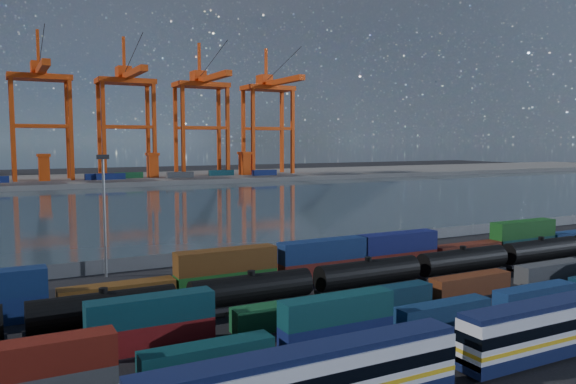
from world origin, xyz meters
name	(u,v)px	position (x,y,z in m)	size (l,w,h in m)	color
ground	(404,295)	(0.00, 0.00, 0.00)	(700.00, 700.00, 0.00)	black
harbor_water	(166,206)	(0.00, 105.00, 0.01)	(700.00, 700.00, 0.00)	#2E3C43
far_quay	(103,180)	(0.00, 210.00, 1.00)	(700.00, 70.00, 2.00)	#514F4C
distant_mountains	(35,65)	(63.02, 1600.00, 220.29)	(2470.00, 1100.00, 520.00)	#1E2630
passenger_train	(567,325)	(0.71, -20.99, 2.49)	(75.35, 2.88, 4.95)	silver
container_row_south	(485,300)	(2.11, -10.54, 1.81)	(138.70, 2.22, 4.73)	#404145
container_row_mid	(309,307)	(-15.01, -3.42, 1.61)	(139.74, 2.27, 4.83)	#38393C
container_row_north	(397,254)	(7.54, 10.72, 2.32)	(141.38, 2.55, 5.43)	navy
tanker_string	(368,275)	(-3.09, 3.03, 2.20)	(138.28, 3.07, 4.39)	black
waterfront_fence	(294,248)	(0.00, 28.00, 1.00)	(160.12, 0.12, 2.20)	#595B5E
yard_light_mast	(104,209)	(-30.00, 26.00, 9.30)	(1.60, 0.40, 16.60)	slate
gantry_cranes	(85,91)	(-7.50, 203.29, 39.55)	(199.81, 47.64, 64.52)	#C23B0D
quay_containers	(82,177)	(-11.00, 195.46, 3.30)	(172.58, 10.99, 2.60)	navy
straddle_carriers	(101,166)	(-2.50, 200.00, 7.82)	(140.00, 7.00, 11.10)	#C23B0D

